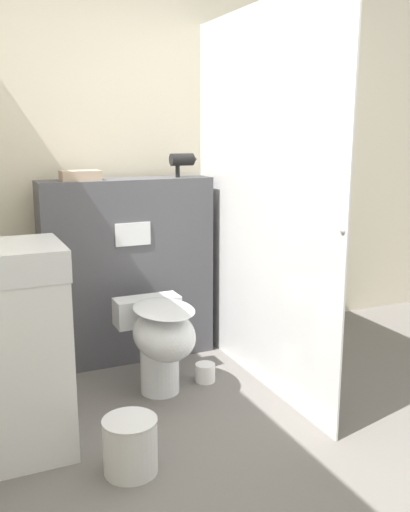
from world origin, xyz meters
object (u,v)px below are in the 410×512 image
Objects in this scene: sink_vanity at (3,353)px; hair_drier at (183,160)px; waste_bin at (130,446)px; toilet at (160,337)px.

hair_drier is (1.20, 0.83, 0.78)m from sink_vanity.
hair_drier reaches higher than sink_vanity.
waste_bin is at bearing -121.52° from hair_drier.
sink_vanity is at bearing 140.79° from waste_bin.
sink_vanity is at bearing -145.27° from hair_drier.
sink_vanity reaches higher than waste_bin.
sink_vanity is 0.70m from waste_bin.
toilet is 1.14m from hair_drier.
sink_vanity is (-0.84, -0.29, 0.15)m from toilet.
toilet reaches higher than waste_bin.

